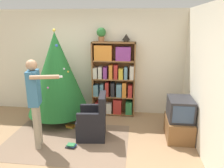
% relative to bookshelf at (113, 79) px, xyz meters
% --- Properties ---
extents(ground_plane, '(14.00, 14.00, 0.00)m').
position_rel_bookshelf_xyz_m(ground_plane, '(-0.58, -1.75, -0.92)').
color(ground_plane, '#9E7A56').
extents(wall_back, '(8.00, 0.10, 2.60)m').
position_rel_bookshelf_xyz_m(wall_back, '(-0.58, 0.23, 0.38)').
color(wall_back, silver).
rests_on(wall_back, ground_plane).
extents(wall_right, '(0.10, 8.00, 2.60)m').
position_rel_bookshelf_xyz_m(wall_right, '(1.77, -1.75, 0.38)').
color(wall_right, silver).
rests_on(wall_right, ground_plane).
extents(area_rug, '(2.43, 1.61, 0.01)m').
position_rel_bookshelf_xyz_m(area_rug, '(-0.77, -1.46, -0.92)').
color(area_rug, '#7F6651').
rests_on(area_rug, ground_plane).
extents(bookshelf, '(1.06, 0.29, 1.84)m').
position_rel_bookshelf_xyz_m(bookshelf, '(0.00, 0.00, 0.00)').
color(bookshelf, brown).
rests_on(bookshelf, ground_plane).
extents(tv_stand, '(0.50, 0.75, 0.41)m').
position_rel_bookshelf_xyz_m(tv_stand, '(1.45, -1.05, -0.72)').
color(tv_stand, brown).
rests_on(tv_stand, ground_plane).
extents(television, '(0.47, 0.61, 0.43)m').
position_rel_bookshelf_xyz_m(television, '(1.45, -1.05, -0.29)').
color(television, '#28282D').
rests_on(television, tv_stand).
extents(game_remote, '(0.04, 0.12, 0.02)m').
position_rel_bookshelf_xyz_m(game_remote, '(1.30, -1.27, -0.50)').
color(game_remote, white).
rests_on(game_remote, tv_stand).
extents(christmas_tree, '(1.42, 1.42, 2.16)m').
position_rel_bookshelf_xyz_m(christmas_tree, '(-1.25, -0.50, 0.23)').
color(christmas_tree, '#4C3323').
rests_on(christmas_tree, ground_plane).
extents(armchair, '(0.62, 0.62, 0.92)m').
position_rel_bookshelf_xyz_m(armchair, '(-0.27, -1.23, -0.60)').
color(armchair, black).
rests_on(armchair, ground_plane).
extents(standing_person, '(0.70, 0.46, 1.67)m').
position_rel_bookshelf_xyz_m(standing_person, '(-1.23, -1.69, 0.07)').
color(standing_person, '#9E937F').
rests_on(standing_person, ground_plane).
extents(potted_plant, '(0.22, 0.22, 0.33)m').
position_rel_bookshelf_xyz_m(potted_plant, '(-0.29, 0.01, 1.11)').
color(potted_plant, '#935B38').
rests_on(potted_plant, bookshelf).
extents(table_lamp, '(0.20, 0.20, 0.18)m').
position_rel_bookshelf_xyz_m(table_lamp, '(0.30, 0.01, 1.02)').
color(table_lamp, '#473828').
rests_on(table_lamp, bookshelf).
extents(book_pile_near_tree, '(0.21, 0.17, 0.06)m').
position_rel_bookshelf_xyz_m(book_pile_near_tree, '(-0.87, -0.88, -0.89)').
color(book_pile_near_tree, gold).
rests_on(book_pile_near_tree, ground_plane).
extents(book_pile_by_chair, '(0.21, 0.17, 0.07)m').
position_rel_bookshelf_xyz_m(book_pile_by_chair, '(-0.62, -1.67, -0.89)').
color(book_pile_by_chair, '#232328').
rests_on(book_pile_by_chair, ground_plane).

